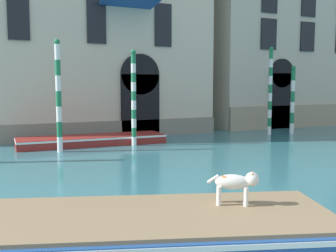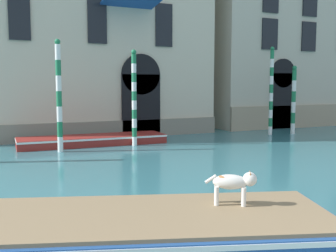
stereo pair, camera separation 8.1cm
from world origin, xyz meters
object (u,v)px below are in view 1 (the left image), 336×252
object	(u,v)px
mooring_pole_2	(270,91)
mooring_pole_3	(134,98)
dog_on_deck	(236,182)
mooring_pole_0	(59,96)
mooring_pole_4	(293,100)
boat_moored_near_palazzo	(92,140)
boat_foreground	(135,228)

from	to	relation	value
mooring_pole_2	mooring_pole_3	bearing A→B (deg)	-175.55
dog_on_deck	mooring_pole_0	distance (m)	10.18
mooring_pole_0	mooring_pole_4	bearing A→B (deg)	3.26
mooring_pole_0	boat_moored_near_palazzo	bearing A→B (deg)	40.00
boat_moored_near_palazzo	mooring_pole_4	distance (m)	10.88
mooring_pole_4	boat_moored_near_palazzo	bearing A→B (deg)	176.46
mooring_pole_0	mooring_pole_3	size ratio (longest dim) A/B	1.06
boat_foreground	mooring_pole_4	bearing A→B (deg)	58.58
boat_moored_near_palazzo	mooring_pole_2	distance (m)	9.64
mooring_pole_0	mooring_pole_2	xyz separation A→B (m)	(11.03, 0.93, 0.12)
dog_on_deck	mooring_pole_4	distance (m)	15.41
boat_moored_near_palazzo	mooring_pole_4	size ratio (longest dim) A/B	1.76
mooring_pole_4	dog_on_deck	bearing A→B (deg)	-135.84
dog_on_deck	mooring_pole_4	bearing A→B (deg)	75.95
boat_moored_near_palazzo	mooring_pole_0	distance (m)	2.92
boat_moored_near_palazzo	mooring_pole_2	world-z (taller)	mooring_pole_2
boat_moored_near_palazzo	dog_on_deck	bearing A→B (deg)	-90.08
boat_foreground	mooring_pole_3	world-z (taller)	mooring_pole_3
dog_on_deck	mooring_pole_3	bearing A→B (deg)	111.55
dog_on_deck	mooring_pole_4	xyz separation A→B (m)	(11.03, 10.71, 0.93)
mooring_pole_0	mooring_pole_3	distance (m)	3.21
dog_on_deck	mooring_pole_4	size ratio (longest dim) A/B	0.22
mooring_pole_0	mooring_pole_2	world-z (taller)	mooring_pole_2
boat_foreground	mooring_pole_4	xyz separation A→B (m)	(12.81, 10.45, 1.56)
mooring_pole_0	mooring_pole_3	bearing A→B (deg)	5.65
boat_foreground	boat_moored_near_palazzo	distance (m)	11.31
boat_moored_near_palazzo	mooring_pole_3	size ratio (longest dim) A/B	1.56
mooring_pole_0	dog_on_deck	bearing A→B (deg)	-82.44
boat_foreground	boat_moored_near_palazzo	xyz separation A→B (m)	(2.08, 11.11, -0.07)
dog_on_deck	mooring_pole_3	distance (m)	10.56
mooring_pole_0	mooring_pole_2	bearing A→B (deg)	4.80
dog_on_deck	mooring_pole_0	xyz separation A→B (m)	(-1.33, 10.01, 1.29)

